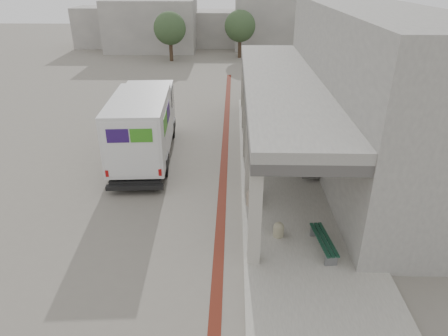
{
  "coord_description": "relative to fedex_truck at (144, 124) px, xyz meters",
  "views": [
    {
      "loc": [
        1.43,
        -13.5,
        8.29
      ],
      "look_at": [
        1.09,
        0.03,
        1.6
      ],
      "focal_mm": 32.0,
      "sensor_mm": 36.0,
      "label": 1
    }
  ],
  "objects": [
    {
      "name": "bollard_far",
      "position": [
        5.85,
        -6.56,
        -1.36
      ],
      "size": [
        0.36,
        0.36,
        0.54
      ],
      "color": "gray",
      "rests_on": "sidewalk"
    },
    {
      "name": "tree_right",
      "position": [
        12.84,
        24.64,
        1.43
      ],
      "size": [
        3.2,
        3.2,
        4.8
      ],
      "color": "#38281C",
      "rests_on": "ground"
    },
    {
      "name": "bollard_near",
      "position": [
        5.03,
        -4.53,
        -1.3
      ],
      "size": [
        0.45,
        0.45,
        0.67
      ],
      "color": "gray",
      "rests_on": "sidewalk"
    },
    {
      "name": "ground",
      "position": [
        2.84,
        -4.36,
        -1.75
      ],
      "size": [
        120.0,
        120.0,
        0.0
      ],
      "primitive_type": "plane",
      "color": "slate",
      "rests_on": "ground"
    },
    {
      "name": "tree_mid",
      "position": [
        4.84,
        25.64,
        1.43
      ],
      "size": [
        3.2,
        3.2,
        4.8
      ],
      "color": "#38281C",
      "rests_on": "ground"
    },
    {
      "name": "bike_lane_stripe",
      "position": [
        3.84,
        -2.36,
        -1.75
      ],
      "size": [
        0.35,
        40.0,
        0.01
      ],
      "primitive_type": "cube",
      "color": "#531B10",
      "rests_on": "ground"
    },
    {
      "name": "utility_cabinet",
      "position": [
        7.84,
        -1.32,
        -1.17
      ],
      "size": [
        0.49,
        0.61,
        0.93
      ],
      "primitive_type": "cube",
      "rotation": [
        0.0,
        0.0,
        -0.12
      ],
      "color": "slate",
      "rests_on": "sidewalk"
    },
    {
      "name": "distant_backdrop",
      "position": [
        -0.0,
        31.52,
        0.95
      ],
      "size": [
        28.0,
        10.0,
        6.5
      ],
      "color": "gray",
      "rests_on": "ground"
    },
    {
      "name": "sidewalk",
      "position": [
        6.84,
        -4.36,
        -1.69
      ],
      "size": [
        4.4,
        28.0,
        0.12
      ],
      "primitive_type": "cube",
      "color": "gray",
      "rests_on": "ground"
    },
    {
      "name": "bench",
      "position": [
        7.24,
        -7.28,
        -1.32
      ],
      "size": [
        0.62,
        1.88,
        0.43
      ],
      "rotation": [
        0.0,
        0.0,
        0.12
      ],
      "color": "slate",
      "rests_on": "sidewalk"
    },
    {
      "name": "fedex_truck",
      "position": [
        0.0,
        0.0,
        0.0
      ],
      "size": [
        2.92,
        7.87,
        3.29
      ],
      "rotation": [
        0.0,
        0.0,
        0.07
      ],
      "color": "black",
      "rests_on": "ground"
    },
    {
      "name": "transit_building",
      "position": [
        9.67,
        0.14,
        1.65
      ],
      "size": [
        7.6,
        17.0,
        7.0
      ],
      "color": "gray",
      "rests_on": "ground"
    },
    {
      "name": "tree_left",
      "position": [
        -2.16,
        23.64,
        1.43
      ],
      "size": [
        3.2,
        3.2,
        4.8
      ],
      "color": "#38281C",
      "rests_on": "ground"
    }
  ]
}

